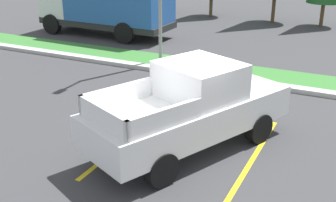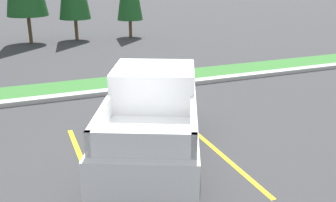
% 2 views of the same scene
% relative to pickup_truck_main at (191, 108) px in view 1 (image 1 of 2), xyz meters
% --- Properties ---
extents(ground_plane, '(120.00, 120.00, 0.00)m').
position_rel_pickup_truck_main_xyz_m(ground_plane, '(-0.08, 0.14, -1.04)').
color(ground_plane, '#38383A').
extents(parking_line_near, '(0.12, 4.80, 0.01)m').
position_rel_pickup_truck_main_xyz_m(parking_line_near, '(-1.57, -0.05, -1.04)').
color(parking_line_near, yellow).
rests_on(parking_line_near, ground).
extents(parking_line_far, '(0.12, 4.80, 0.01)m').
position_rel_pickup_truck_main_xyz_m(parking_line_far, '(1.53, -0.05, -1.04)').
color(parking_line_far, yellow).
rests_on(parking_line_far, ground).
extents(curb_strip, '(56.00, 0.40, 0.15)m').
position_rel_pickup_truck_main_xyz_m(curb_strip, '(-0.08, 5.14, -0.97)').
color(curb_strip, '#B2B2AD').
rests_on(curb_strip, ground).
extents(grass_median, '(56.00, 1.80, 0.06)m').
position_rel_pickup_truck_main_xyz_m(grass_median, '(-0.08, 6.24, -1.01)').
color(grass_median, '#387533').
rests_on(grass_median, ground).
extents(pickup_truck_main, '(3.89, 5.53, 2.10)m').
position_rel_pickup_truck_main_xyz_m(pickup_truck_main, '(0.00, 0.00, 0.00)').
color(pickup_truck_main, black).
rests_on(pickup_truck_main, ground).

